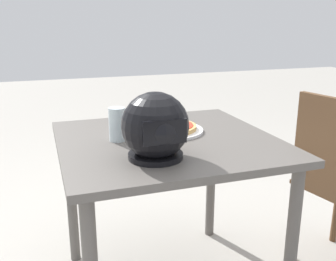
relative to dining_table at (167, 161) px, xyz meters
name	(u,v)px	position (x,y,z in m)	size (l,w,h in m)	color
dining_table	(167,161)	(0.00, 0.00, 0.00)	(0.90, 0.87, 0.74)	#5B5651
pizza_plate	(169,130)	(-0.04, -0.10, 0.11)	(0.31, 0.31, 0.01)	white
pizza	(168,126)	(-0.03, -0.09, 0.13)	(0.25, 0.25, 0.06)	tan
motorcycle_helmet	(155,127)	(0.12, 0.21, 0.22)	(0.24, 0.24, 0.24)	black
drinking_glass	(117,124)	(0.20, -0.04, 0.17)	(0.07, 0.07, 0.14)	silver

